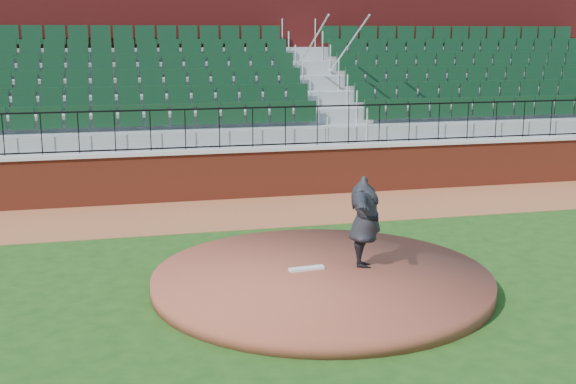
% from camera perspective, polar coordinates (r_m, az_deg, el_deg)
% --- Properties ---
extents(ground, '(90.00, 90.00, 0.00)m').
position_cam_1_polar(ground, '(12.40, 1.66, -7.31)').
color(ground, '#1B3F12').
rests_on(ground, ground).
extents(warning_track, '(34.00, 3.20, 0.01)m').
position_cam_1_polar(warning_track, '(17.45, -3.05, -1.54)').
color(warning_track, brown).
rests_on(warning_track, ground).
extents(field_wall, '(34.00, 0.35, 1.20)m').
position_cam_1_polar(field_wall, '(18.87, -3.97, 1.33)').
color(field_wall, maroon).
rests_on(field_wall, ground).
extents(wall_cap, '(34.00, 0.45, 0.10)m').
position_cam_1_polar(wall_cap, '(18.76, -4.00, 3.28)').
color(wall_cap, '#B7B7B7').
rests_on(wall_cap, field_wall).
extents(wall_railing, '(34.00, 0.05, 1.00)m').
position_cam_1_polar(wall_railing, '(18.68, -4.03, 4.95)').
color(wall_railing, black).
rests_on(wall_railing, wall_cap).
extents(seating_stands, '(34.00, 5.10, 4.60)m').
position_cam_1_polar(seating_stands, '(21.30, -5.31, 7.17)').
color(seating_stands, gray).
rests_on(seating_stands, ground).
extents(concourse_wall, '(34.00, 0.50, 5.50)m').
position_cam_1_polar(concourse_wall, '(24.04, -6.33, 8.78)').
color(concourse_wall, maroon).
rests_on(concourse_wall, ground).
extents(pitchers_mound, '(5.61, 5.61, 0.25)m').
position_cam_1_polar(pitchers_mound, '(12.33, 2.62, -6.82)').
color(pitchers_mound, brown).
rests_on(pitchers_mound, ground).
extents(pitching_rubber, '(0.61, 0.21, 0.04)m').
position_cam_1_polar(pitching_rubber, '(12.44, 1.45, -5.93)').
color(pitching_rubber, silver).
rests_on(pitching_rubber, pitchers_mound).
extents(pitcher, '(1.10, 1.99, 1.57)m').
position_cam_1_polar(pitcher, '(12.47, 5.95, -2.30)').
color(pitcher, black).
rests_on(pitcher, pitchers_mound).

